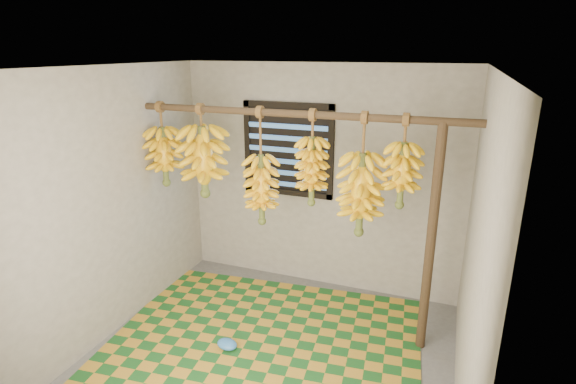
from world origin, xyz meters
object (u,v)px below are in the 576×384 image
at_px(banana_bunch_b, 203,161).
at_px(banana_bunch_d, 312,171).
at_px(woven_mat, 263,343).
at_px(plastic_bag, 227,344).
at_px(banana_bunch_f, 402,175).
at_px(banana_bunch_c, 261,189).
at_px(support_post, 431,243).
at_px(banana_bunch_a, 164,156).
at_px(banana_bunch_e, 361,195).

xyz_separation_m(banana_bunch_b, banana_bunch_d, (1.08, 0.00, 0.01)).
relative_size(woven_mat, plastic_bag, 14.06).
xyz_separation_m(plastic_bag, banana_bunch_f, (1.31, 0.65, 1.50)).
distance_m(banana_bunch_b, banana_bunch_c, 0.63).
xyz_separation_m(woven_mat, plastic_bag, (-0.27, -0.18, 0.04)).
bearing_deg(banana_bunch_b, support_post, 0.00).
bearing_deg(woven_mat, banana_bunch_d, 58.89).
bearing_deg(banana_bunch_a, banana_bunch_b, 0.00).
bearing_deg(banana_bunch_e, woven_mat, -146.89).
bearing_deg(plastic_bag, banana_bunch_f, 26.21).
xyz_separation_m(banana_bunch_a, banana_bunch_b, (0.44, 0.00, -0.01)).
relative_size(plastic_bag, banana_bunch_b, 0.22).
xyz_separation_m(banana_bunch_a, banana_bunch_c, (1.03, 0.00, -0.23)).
xyz_separation_m(plastic_bag, banana_bunch_c, (0.07, 0.65, 1.24)).
bearing_deg(banana_bunch_b, plastic_bag, -50.82).
bearing_deg(support_post, banana_bunch_d, 180.00).
height_order(support_post, banana_bunch_e, banana_bunch_e).
bearing_deg(banana_bunch_f, support_post, 0.00).
xyz_separation_m(banana_bunch_c, banana_bunch_d, (0.48, 0.00, 0.22)).
distance_m(plastic_bag, banana_bunch_f, 2.10).
bearing_deg(banana_bunch_d, woven_mat, -121.11).
xyz_separation_m(woven_mat, banana_bunch_c, (-0.20, 0.47, 1.29)).
bearing_deg(banana_bunch_e, banana_bunch_f, -0.00).
bearing_deg(banana_bunch_f, plastic_bag, -153.79).
distance_m(woven_mat, banana_bunch_e, 1.59).
xyz_separation_m(plastic_bag, banana_bunch_a, (-0.96, 0.65, 1.47)).
height_order(banana_bunch_a, banana_bunch_b, same).
relative_size(banana_bunch_c, banana_bunch_f, 1.41).
distance_m(banana_bunch_d, banana_bunch_e, 0.47).
xyz_separation_m(support_post, woven_mat, (-1.32, -0.47, -0.99)).
relative_size(banana_bunch_a, banana_bunch_f, 1.06).
bearing_deg(banana_bunch_c, banana_bunch_b, 180.00).
height_order(plastic_bag, banana_bunch_b, banana_bunch_b).
relative_size(plastic_bag, banana_bunch_d, 0.23).
distance_m(banana_bunch_b, banana_bunch_e, 1.52).
height_order(banana_bunch_b, banana_bunch_e, same).
distance_m(plastic_bag, banana_bunch_a, 1.87).
relative_size(banana_bunch_c, banana_bunch_d, 1.29).
bearing_deg(support_post, banana_bunch_e, 180.00).
relative_size(woven_mat, banana_bunch_d, 3.23).
height_order(woven_mat, banana_bunch_d, banana_bunch_d).
bearing_deg(plastic_bag, banana_bunch_d, 49.52).
relative_size(support_post, plastic_bag, 10.32).
xyz_separation_m(banana_bunch_d, banana_bunch_e, (0.44, 0.00, -0.16)).
bearing_deg(banana_bunch_b, banana_bunch_a, -180.00).
bearing_deg(plastic_bag, banana_bunch_c, 83.81).
bearing_deg(banana_bunch_a, plastic_bag, -33.80).
xyz_separation_m(banana_bunch_a, banana_bunch_e, (1.95, 0.00, -0.17)).
xyz_separation_m(support_post, banana_bunch_c, (-1.52, 0.00, 0.29)).
height_order(woven_mat, banana_bunch_b, banana_bunch_b).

